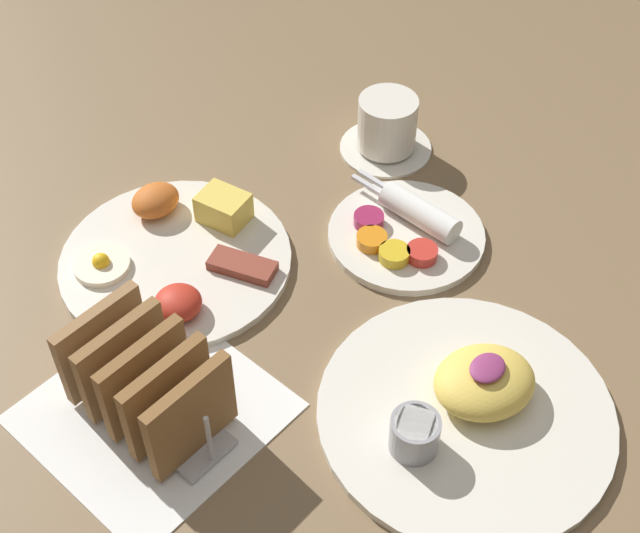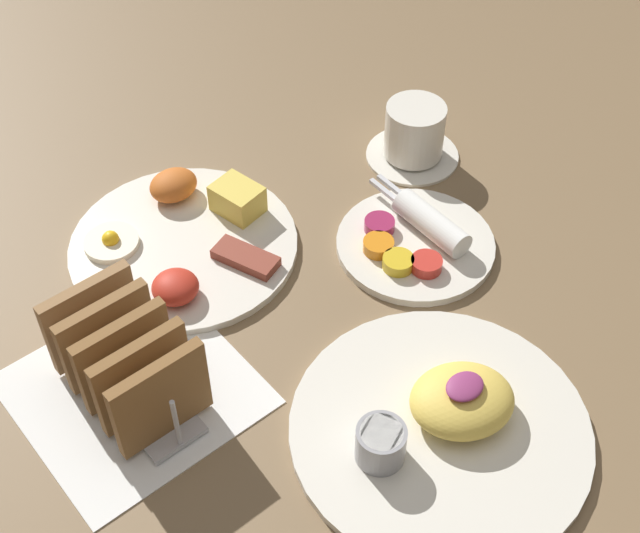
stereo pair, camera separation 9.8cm
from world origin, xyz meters
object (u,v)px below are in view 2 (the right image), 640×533
Objects in this scene: plate_breakfast at (186,239)px; coffee_cup at (414,135)px; plate_condiments at (416,241)px; plate_foreground at (442,422)px; toast_rack at (126,360)px.

coffee_cup is (0.32, -0.05, 0.02)m from plate_breakfast.
plate_condiments is at bearing -132.74° from coffee_cup.
toast_rack reaches higher than plate_foreground.
toast_rack is at bearing -138.63° from plate_breakfast.
coffee_cup reaches higher than plate_foreground.
plate_breakfast is 1.38× the size of plate_condiments.
plate_foreground is at bearing -128.43° from plate_condiments.
plate_foreground is (0.05, -0.37, 0.00)m from plate_breakfast.
toast_rack is 1.50× the size of coffee_cup.
plate_condiments is 0.37m from toast_rack.
plate_foreground reaches higher than plate_breakfast.
toast_rack is (-0.21, 0.23, 0.04)m from plate_foreground.
toast_rack reaches higher than plate_breakfast.
plate_breakfast is 2.22× the size of coffee_cup.
coffee_cup is (0.47, 0.09, -0.02)m from toast_rack.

